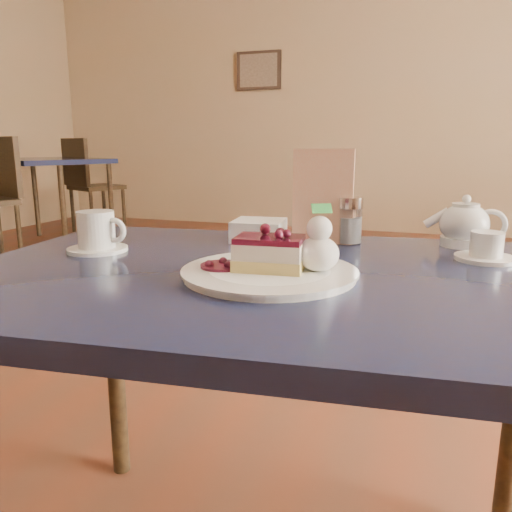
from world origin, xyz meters
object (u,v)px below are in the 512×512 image
(tea_set, at_px, (468,230))
(cheesecake_slice, at_px, (270,253))
(bg_table_far_left, at_px, (51,237))
(dessert_plate, at_px, (269,273))
(coffee_set, at_px, (98,234))
(main_table, at_px, (274,310))

(tea_set, bearing_deg, cheesecake_slice, -133.03)
(tea_set, distance_m, bg_table_far_left, 4.32)
(dessert_plate, bearing_deg, coffee_set, 168.22)
(dessert_plate, distance_m, tea_set, 0.48)
(main_table, height_order, tea_set, tea_set)
(coffee_set, bearing_deg, tea_set, 20.43)
(main_table, xyz_separation_m, dessert_plate, (0.00, -0.05, 0.08))
(tea_set, relative_size, bg_table_far_left, 0.12)
(main_table, xyz_separation_m, tea_set, (0.33, 0.30, 0.11))
(bg_table_far_left, bearing_deg, tea_set, -15.26)
(tea_set, bearing_deg, coffee_set, -159.57)
(cheesecake_slice, xyz_separation_m, tea_set, (0.33, 0.35, 0.00))
(main_table, relative_size, dessert_plate, 4.18)
(coffee_set, height_order, bg_table_far_left, bg_table_far_left)
(dessert_plate, height_order, bg_table_far_left, bg_table_far_left)
(cheesecake_slice, height_order, tea_set, tea_set)
(bg_table_far_left, bearing_deg, cheesecake_slice, -21.68)
(tea_set, bearing_deg, main_table, -137.50)
(coffee_set, height_order, tea_set, tea_set)
(tea_set, bearing_deg, dessert_plate, -133.03)
(main_table, xyz_separation_m, cheesecake_slice, (0.00, -0.05, 0.11))
(cheesecake_slice, height_order, bg_table_far_left, bg_table_far_left)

